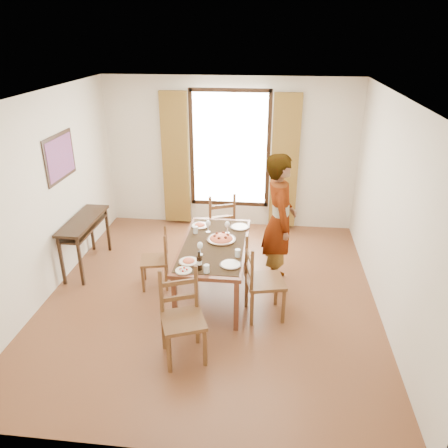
# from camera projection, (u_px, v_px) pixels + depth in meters

# --- Properties ---
(ground) EXTENTS (5.00, 5.00, 0.00)m
(ground) POSITION_uv_depth(u_px,v_px,m) (212.00, 295.00, 6.12)
(ground) COLOR #562C1B
(ground) RESTS_ON ground
(room_shell) EXTENTS (4.60, 5.10, 2.74)m
(room_shell) POSITION_uv_depth(u_px,v_px,m) (211.00, 188.00, 5.61)
(room_shell) COLOR silver
(room_shell) RESTS_ON ground
(console_table) EXTENTS (0.38, 1.20, 0.80)m
(console_table) POSITION_uv_depth(u_px,v_px,m) (84.00, 226.00, 6.60)
(console_table) COLOR black
(console_table) RESTS_ON ground
(dining_table) EXTENTS (0.88, 1.76, 0.76)m
(dining_table) POSITION_uv_depth(u_px,v_px,m) (214.00, 248.00, 5.93)
(dining_table) COLOR brown
(dining_table) RESTS_ON ground
(chair_west) EXTENTS (0.45, 0.45, 0.86)m
(chair_west) POSITION_uv_depth(u_px,v_px,m) (157.00, 261.00, 6.20)
(chair_west) COLOR brown
(chair_west) RESTS_ON ground
(chair_north) EXTENTS (0.61, 0.61, 1.05)m
(chair_north) POSITION_uv_depth(u_px,v_px,m) (219.00, 224.00, 7.15)
(chair_north) COLOR brown
(chair_north) RESTS_ON ground
(chair_south) EXTENTS (0.60, 0.60, 1.04)m
(chair_south) POSITION_uv_depth(u_px,v_px,m) (183.00, 319.00, 4.82)
(chair_south) COLOR brown
(chair_south) RESTS_ON ground
(chair_east) EXTENTS (0.56, 0.56, 1.06)m
(chair_east) POSITION_uv_depth(u_px,v_px,m) (262.00, 282.00, 5.51)
(chair_east) COLOR brown
(chair_east) RESTS_ON ground
(man) EXTENTS (0.81, 0.62, 1.93)m
(man) POSITION_uv_depth(u_px,v_px,m) (279.00, 221.00, 6.07)
(man) COLOR #93979B
(man) RESTS_ON ground
(plate_sw) EXTENTS (0.27, 0.27, 0.05)m
(plate_sw) POSITION_uv_depth(u_px,v_px,m) (189.00, 260.00, 5.42)
(plate_sw) COLOR silver
(plate_sw) RESTS_ON dining_table
(plate_se) EXTENTS (0.27, 0.27, 0.05)m
(plate_se) POSITION_uv_depth(u_px,v_px,m) (231.00, 263.00, 5.36)
(plate_se) COLOR silver
(plate_se) RESTS_ON dining_table
(plate_nw) EXTENTS (0.27, 0.27, 0.05)m
(plate_nw) POSITION_uv_depth(u_px,v_px,m) (200.00, 225.00, 6.41)
(plate_nw) COLOR silver
(plate_nw) RESTS_ON dining_table
(plate_ne) EXTENTS (0.27, 0.27, 0.05)m
(plate_ne) POSITION_uv_depth(u_px,v_px,m) (240.00, 226.00, 6.37)
(plate_ne) COLOR silver
(plate_ne) RESTS_ON dining_table
(pasta_platter) EXTENTS (0.40, 0.40, 0.10)m
(pasta_platter) POSITION_uv_depth(u_px,v_px,m) (221.00, 237.00, 5.98)
(pasta_platter) COLOR red
(pasta_platter) RESTS_ON dining_table
(caprese_plate) EXTENTS (0.20, 0.20, 0.04)m
(caprese_plate) POSITION_uv_depth(u_px,v_px,m) (184.00, 270.00, 5.23)
(caprese_plate) COLOR silver
(caprese_plate) RESTS_ON dining_table
(wine_glass_a) EXTENTS (0.08, 0.08, 0.18)m
(wine_glass_a) POSITION_uv_depth(u_px,v_px,m) (200.00, 248.00, 5.58)
(wine_glass_a) COLOR white
(wine_glass_a) RESTS_ON dining_table
(wine_glass_b) EXTENTS (0.08, 0.08, 0.18)m
(wine_glass_b) POSITION_uv_depth(u_px,v_px,m) (227.00, 227.00, 6.17)
(wine_glass_b) COLOR white
(wine_glass_b) RESTS_ON dining_table
(wine_glass_c) EXTENTS (0.08, 0.08, 0.18)m
(wine_glass_c) POSITION_uv_depth(u_px,v_px,m) (208.00, 226.00, 6.20)
(wine_glass_c) COLOR white
(wine_glass_c) RESTS_ON dining_table
(tumbler_a) EXTENTS (0.07, 0.07, 0.10)m
(tumbler_a) POSITION_uv_depth(u_px,v_px,m) (238.00, 253.00, 5.55)
(tumbler_a) COLOR silver
(tumbler_a) RESTS_ON dining_table
(tumbler_b) EXTENTS (0.07, 0.07, 0.10)m
(tumbler_b) POSITION_uv_depth(u_px,v_px,m) (195.00, 230.00, 6.19)
(tumbler_b) COLOR silver
(tumbler_b) RESTS_ON dining_table
(tumbler_c) EXTENTS (0.07, 0.07, 0.10)m
(tumbler_c) POSITION_uv_depth(u_px,v_px,m) (207.00, 269.00, 5.19)
(tumbler_c) COLOR silver
(tumbler_c) RESTS_ON dining_table
(wine_bottle) EXTENTS (0.07, 0.07, 0.25)m
(wine_bottle) POSITION_uv_depth(u_px,v_px,m) (199.00, 261.00, 5.22)
(wine_bottle) COLOR black
(wine_bottle) RESTS_ON dining_table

